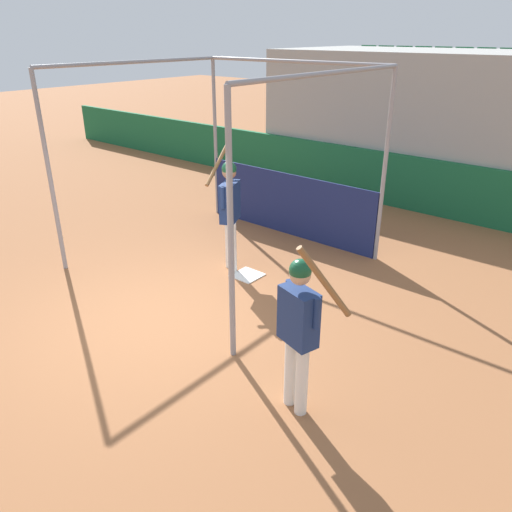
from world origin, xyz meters
name	(u,v)px	position (x,y,z in m)	size (l,w,h in m)	color
ground_plane	(158,321)	(0.00, 0.00, 0.00)	(60.00, 60.00, 0.00)	#935B38
outfield_wall	(385,179)	(0.00, 6.66, 0.59)	(24.00, 0.12, 1.19)	#196038
bleacher_section	(428,120)	(0.00, 8.72, 1.63)	(7.05, 4.00, 3.27)	#9E9E99
batting_cage	(265,175)	(-0.59, 3.07, 1.32)	(3.88, 3.75, 3.19)	gray
home_plate	(247,275)	(0.04, 1.84, 0.01)	(0.44, 0.44, 0.02)	white
player_batter	(230,206)	(-0.32, 1.84, 1.11)	(0.70, 0.75, 1.95)	white
player_waiting	(299,324)	(2.47, -0.19, 1.03)	(0.77, 0.48, 2.00)	white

